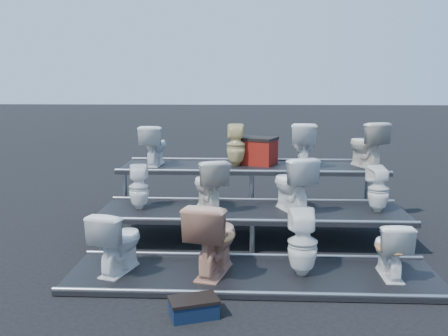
{
  "coord_description": "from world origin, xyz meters",
  "views": [
    {
      "loc": [
        -0.07,
        -6.7,
        2.23
      ],
      "look_at": [
        -0.39,
        0.1,
        1.03
      ],
      "focal_mm": 40.0,
      "sensor_mm": 36.0,
      "label": 1
    }
  ],
  "objects_px": {
    "toilet_3": "(390,248)",
    "toilet_5": "(209,184)",
    "toilet_2": "(303,243)",
    "red_crate": "(258,152)",
    "toilet_11": "(366,144)",
    "toilet_4": "(139,187)",
    "toilet_8": "(154,145)",
    "toilet_10": "(303,144)",
    "toilet_6": "(292,183)",
    "toilet_1": "(213,237)",
    "toilet_7": "(378,189)",
    "step_stool": "(194,309)",
    "toilet_0": "(118,241)",
    "toilet_9": "(236,145)"
  },
  "relations": [
    {
      "from": "toilet_11",
      "to": "toilet_1",
      "type": "bearing_deg",
      "value": 27.81
    },
    {
      "from": "toilet_3",
      "to": "toilet_7",
      "type": "relative_size",
      "value": 1.02
    },
    {
      "from": "toilet_6",
      "to": "toilet_9",
      "type": "height_order",
      "value": "toilet_9"
    },
    {
      "from": "toilet_2",
      "to": "toilet_7",
      "type": "xyz_separation_m",
      "value": [
        1.15,
        1.3,
        0.34
      ]
    },
    {
      "from": "toilet_7",
      "to": "toilet_9",
      "type": "height_order",
      "value": "toilet_9"
    },
    {
      "from": "toilet_3",
      "to": "toilet_8",
      "type": "height_order",
      "value": "toilet_8"
    },
    {
      "from": "toilet_6",
      "to": "toilet_0",
      "type": "bearing_deg",
      "value": 9.46
    },
    {
      "from": "toilet_6",
      "to": "toilet_8",
      "type": "relative_size",
      "value": 1.17
    },
    {
      "from": "toilet_0",
      "to": "toilet_8",
      "type": "xyz_separation_m",
      "value": [
        -0.05,
        2.6,
        0.77
      ]
    },
    {
      "from": "red_crate",
      "to": "toilet_3",
      "type": "bearing_deg",
      "value": -40.05
    },
    {
      "from": "toilet_2",
      "to": "toilet_9",
      "type": "height_order",
      "value": "toilet_9"
    },
    {
      "from": "toilet_4",
      "to": "toilet_6",
      "type": "height_order",
      "value": "toilet_6"
    },
    {
      "from": "toilet_2",
      "to": "red_crate",
      "type": "distance_m",
      "value": 2.87
    },
    {
      "from": "toilet_2",
      "to": "red_crate",
      "type": "height_order",
      "value": "red_crate"
    },
    {
      "from": "toilet_6",
      "to": "toilet_8",
      "type": "distance_m",
      "value": 2.53
    },
    {
      "from": "toilet_8",
      "to": "toilet_10",
      "type": "xyz_separation_m",
      "value": [
        2.42,
        0.0,
        0.03
      ]
    },
    {
      "from": "toilet_8",
      "to": "toilet_4",
      "type": "bearing_deg",
      "value": 95.24
    },
    {
      "from": "toilet_5",
      "to": "toilet_11",
      "type": "distance_m",
      "value": 2.78
    },
    {
      "from": "red_crate",
      "to": "toilet_9",
      "type": "bearing_deg",
      "value": -132.98
    },
    {
      "from": "toilet_3",
      "to": "toilet_0",
      "type": "bearing_deg",
      "value": 0.2
    },
    {
      "from": "toilet_4",
      "to": "toilet_7",
      "type": "height_order",
      "value": "toilet_7"
    },
    {
      "from": "red_crate",
      "to": "toilet_6",
      "type": "bearing_deg",
      "value": -50.48
    },
    {
      "from": "toilet_3",
      "to": "red_crate",
      "type": "distance_m",
      "value": 3.19
    },
    {
      "from": "toilet_5",
      "to": "toilet_9",
      "type": "bearing_deg",
      "value": -125.85
    },
    {
      "from": "toilet_6",
      "to": "toilet_7",
      "type": "height_order",
      "value": "toilet_6"
    },
    {
      "from": "toilet_2",
      "to": "toilet_7",
      "type": "distance_m",
      "value": 1.77
    },
    {
      "from": "toilet_10",
      "to": "red_crate",
      "type": "xyz_separation_m",
      "value": [
        -0.73,
        0.16,
        -0.16
      ]
    },
    {
      "from": "step_stool",
      "to": "toilet_4",
      "type": "bearing_deg",
      "value": 93.89
    },
    {
      "from": "toilet_3",
      "to": "toilet_9",
      "type": "relative_size",
      "value": 0.95
    },
    {
      "from": "toilet_9",
      "to": "red_crate",
      "type": "relative_size",
      "value": 1.22
    },
    {
      "from": "toilet_3",
      "to": "toilet_5",
      "type": "distance_m",
      "value": 2.54
    },
    {
      "from": "toilet_2",
      "to": "step_stool",
      "type": "xyz_separation_m",
      "value": [
        -1.13,
        -0.97,
        -0.35
      ]
    },
    {
      "from": "toilet_2",
      "to": "toilet_8",
      "type": "xyz_separation_m",
      "value": [
        -2.15,
        2.6,
        0.75
      ]
    },
    {
      "from": "toilet_4",
      "to": "toilet_5",
      "type": "height_order",
      "value": "toilet_5"
    },
    {
      "from": "toilet_6",
      "to": "red_crate",
      "type": "xyz_separation_m",
      "value": [
        -0.45,
        1.46,
        0.22
      ]
    },
    {
      "from": "toilet_0",
      "to": "toilet_7",
      "type": "relative_size",
      "value": 1.15
    },
    {
      "from": "toilet_0",
      "to": "toilet_9",
      "type": "xyz_separation_m",
      "value": [
        1.28,
        2.6,
        0.78
      ]
    },
    {
      "from": "toilet_5",
      "to": "toilet_11",
      "type": "bearing_deg",
      "value": -172.84
    },
    {
      "from": "toilet_2",
      "to": "toilet_5",
      "type": "relative_size",
      "value": 1.04
    },
    {
      "from": "toilet_0",
      "to": "toilet_7",
      "type": "height_order",
      "value": "toilet_7"
    },
    {
      "from": "toilet_2",
      "to": "toilet_11",
      "type": "xyz_separation_m",
      "value": [
        1.27,
        2.6,
        0.79
      ]
    },
    {
      "from": "toilet_0",
      "to": "toilet_2",
      "type": "bearing_deg",
      "value": -163.26
    },
    {
      "from": "toilet_3",
      "to": "toilet_9",
      "type": "bearing_deg",
      "value": -55.24
    },
    {
      "from": "toilet_1",
      "to": "red_crate",
      "type": "xyz_separation_m",
      "value": [
        0.55,
        2.76,
        0.58
      ]
    },
    {
      "from": "toilet_1",
      "to": "toilet_8",
      "type": "bearing_deg",
      "value": -52.16
    },
    {
      "from": "toilet_5",
      "to": "toilet_10",
      "type": "xyz_separation_m",
      "value": [
        1.43,
        1.3,
        0.4
      ]
    },
    {
      "from": "toilet_2",
      "to": "toilet_11",
      "type": "distance_m",
      "value": 3.0
    },
    {
      "from": "red_crate",
      "to": "toilet_5",
      "type": "bearing_deg",
      "value": -93.04
    },
    {
      "from": "toilet_4",
      "to": "toilet_5",
      "type": "xyz_separation_m",
      "value": [
        0.97,
        0.0,
        0.05
      ]
    },
    {
      "from": "toilet_0",
      "to": "red_crate",
      "type": "height_order",
      "value": "red_crate"
    }
  ]
}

